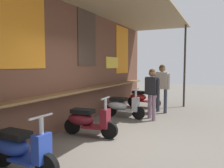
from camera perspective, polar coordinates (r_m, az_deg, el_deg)
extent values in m
plane|color=#605B54|center=(5.27, 4.29, -14.25)|extent=(33.95, 33.95, 0.00)
cube|color=brown|center=(6.01, -14.02, 5.03)|extent=(12.13, 0.25, 3.52)
cube|color=brown|center=(5.86, -11.57, -2.34)|extent=(10.91, 0.36, 0.05)
cube|color=orange|center=(5.04, -22.46, 13.68)|extent=(1.51, 0.02, 1.77)
cube|color=#423328|center=(7.08, -6.22, 11.45)|extent=(1.01, 0.02, 1.70)
cube|color=orange|center=(9.53, 2.60, 8.41)|extent=(1.23, 0.02, 1.89)
cube|color=gold|center=(8.59, 0.05, 5.35)|extent=(1.03, 0.03, 0.42)
cylinder|color=#332D28|center=(9.84, 17.68, 4.33)|extent=(0.08, 0.08, 3.37)
ellipsoid|color=#233D9E|center=(4.19, -23.65, -13.93)|extent=(0.41, 0.71, 0.30)
cube|color=black|center=(4.09, -23.29, -11.42)|extent=(0.32, 0.56, 0.10)
cube|color=#233D9E|center=(3.98, -20.26, -17.08)|extent=(0.40, 0.51, 0.04)
cube|color=#233D9E|center=(3.70, -17.11, -15.06)|extent=(0.29, 0.17, 0.44)
cylinder|color=#B7B7BC|center=(3.66, -17.16, -13.14)|extent=(0.07, 0.07, 0.70)
cylinder|color=#B7B7BC|center=(3.57, -17.30, -7.78)|extent=(0.46, 0.05, 0.04)
cylinder|color=black|center=(3.74, -15.85, -19.29)|extent=(0.12, 0.40, 0.40)
cylinder|color=black|center=(4.44, -25.68, -15.65)|extent=(0.12, 0.40, 0.40)
ellipsoid|color=maroon|center=(5.69, -7.75, -8.67)|extent=(0.42, 0.72, 0.30)
cube|color=black|center=(5.62, -7.32, -6.74)|extent=(0.33, 0.57, 0.10)
cube|color=maroon|center=(5.56, -4.54, -10.53)|extent=(0.41, 0.52, 0.04)
cube|color=maroon|center=(5.39, -1.66, -8.61)|extent=(0.29, 0.18, 0.44)
cylinder|color=#B7B7BC|center=(5.36, -1.66, -7.26)|extent=(0.07, 0.07, 0.70)
cylinder|color=#B7B7BC|center=(5.30, -1.67, -3.55)|extent=(0.46, 0.06, 0.04)
cylinder|color=black|center=(5.42, -0.66, -11.48)|extent=(0.12, 0.41, 0.40)
cylinder|color=black|center=(5.86, -9.89, -10.31)|extent=(0.12, 0.41, 0.40)
ellipsoid|color=#B2B5BA|center=(7.58, 1.32, -5.27)|extent=(0.40, 0.71, 0.30)
cube|color=black|center=(7.53, 1.66, -3.80)|extent=(0.32, 0.56, 0.10)
cube|color=#B2B5BA|center=(7.47, 3.75, -6.60)|extent=(0.40, 0.51, 0.04)
cube|color=#B2B5BA|center=(7.31, 5.93, -5.10)|extent=(0.28, 0.17, 0.44)
cylinder|color=#B7B7BC|center=(7.29, 5.94, -4.09)|extent=(0.07, 0.07, 0.70)
cylinder|color=#B7B7BC|center=(7.25, 5.96, -1.36)|extent=(0.46, 0.05, 0.04)
cylinder|color=black|center=(7.33, 6.65, -7.23)|extent=(0.11, 0.40, 0.40)
cylinder|color=black|center=(7.73, -0.37, -6.59)|extent=(0.11, 0.40, 0.40)
ellipsoid|color=red|center=(9.54, 6.50, -3.24)|extent=(0.40, 0.71, 0.30)
cube|color=black|center=(9.50, 6.80, -2.06)|extent=(0.31, 0.56, 0.10)
cube|color=red|center=(9.45, 8.49, -4.26)|extent=(0.39, 0.51, 0.04)
cube|color=red|center=(9.33, 10.26, -3.03)|extent=(0.28, 0.17, 0.44)
cylinder|color=#B7B7BC|center=(9.32, 10.27, -2.24)|extent=(0.07, 0.07, 0.70)
cylinder|color=#B7B7BC|center=(9.28, 10.31, -0.09)|extent=(0.46, 0.05, 0.04)
cylinder|color=black|center=(9.35, 10.83, -4.70)|extent=(0.11, 0.40, 0.40)
cylinder|color=black|center=(9.66, 5.09, -4.33)|extent=(0.11, 0.40, 0.40)
cylinder|color=#383D4C|center=(8.40, 13.18, -4.23)|extent=(0.12, 0.12, 0.86)
cylinder|color=#383D4C|center=(8.64, 11.43, -3.95)|extent=(0.12, 0.12, 0.86)
cube|color=#ADA393|center=(8.44, 12.37, 0.83)|extent=(0.23, 0.44, 0.61)
sphere|color=brown|center=(8.42, 12.42, 3.75)|extent=(0.23, 0.23, 0.23)
sphere|color=#472D19|center=(8.42, 12.43, 4.03)|extent=(0.21, 0.21, 0.21)
cylinder|color=#ADA393|center=(8.37, 14.03, 0.61)|extent=(0.08, 0.08, 0.57)
cylinder|color=#ADA393|center=(8.52, 10.74, 0.74)|extent=(0.08, 0.08, 0.57)
cube|color=maroon|center=(8.55, 10.22, -1.49)|extent=(0.27, 0.12, 0.20)
cylinder|color=gray|center=(7.51, 9.37, -5.47)|extent=(0.12, 0.12, 0.79)
cylinder|color=gray|center=(7.19, 10.39, -5.93)|extent=(0.12, 0.12, 0.79)
cube|color=#232328|center=(7.26, 9.95, -0.46)|extent=(0.33, 0.44, 0.56)
sphere|color=brown|center=(7.24, 9.99, 2.67)|extent=(0.21, 0.21, 0.21)
sphere|color=#472D19|center=(7.24, 9.99, 2.97)|extent=(0.20, 0.20, 0.20)
cylinder|color=#232328|center=(7.41, 8.46, -0.52)|extent=(0.08, 0.08, 0.53)
cylinder|color=#232328|center=(7.13, 11.48, -0.77)|extent=(0.08, 0.08, 0.53)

